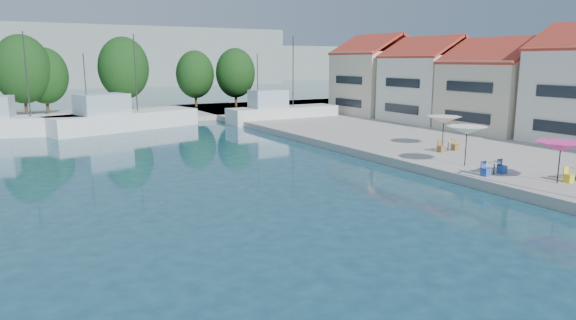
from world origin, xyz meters
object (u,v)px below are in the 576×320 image
trawler_02 (9,125)px  trawler_04 (281,113)px  trawler_03 (121,120)px  umbrella_white (467,130)px  umbrella_cream (444,120)px  umbrella_pink (561,147)px

trawler_02 → trawler_04: same height
trawler_03 → trawler_04: size_ratio=1.22×
trawler_04 → umbrella_white: 30.32m
trawler_04 → umbrella_cream: bearing=-88.7°
trawler_02 → umbrella_cream: trawler_02 is taller
trawler_04 → trawler_02: bearing=172.0°
trawler_02 → trawler_04: size_ratio=1.17×
trawler_03 → umbrella_cream: (18.45, -26.70, 1.62)m
trawler_03 → umbrella_cream: bearing=-73.2°
umbrella_pink → umbrella_white: 5.81m
trawler_03 → umbrella_white: 35.65m
umbrella_white → umbrella_cream: (4.16, 5.90, -0.15)m
trawler_03 → umbrella_white: trawler_03 is taller
umbrella_cream → trawler_04: bearing=92.2°
umbrella_white → umbrella_pink: bearing=-83.4°
trawler_02 → umbrella_pink: bearing=-44.7°
umbrella_pink → umbrella_cream: umbrella_cream is taller
trawler_02 → umbrella_white: (24.49, -33.54, 1.77)m
trawler_04 → umbrella_cream: trawler_04 is taller
umbrella_pink → umbrella_cream: size_ratio=1.00×
umbrella_white → umbrella_cream: 7.22m
trawler_03 → trawler_04: same height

